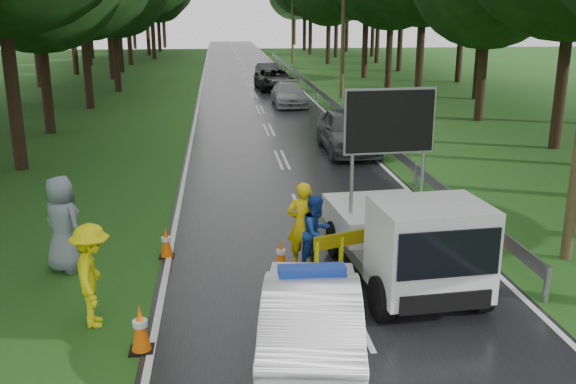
{
  "coord_description": "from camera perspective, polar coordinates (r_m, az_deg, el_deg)",
  "views": [
    {
      "loc": [
        -2.17,
        -10.24,
        5.2
      ],
      "look_at": [
        -0.71,
        3.33,
        1.3
      ],
      "focal_mm": 40.0,
      "sensor_mm": 36.0,
      "label": 1
    }
  ],
  "objects": [
    {
      "name": "ground",
      "position": [
        11.69,
        5.3,
        -10.54
      ],
      "size": [
        160.0,
        160.0,
        0.0
      ],
      "primitive_type": "plane",
      "color": "#1D4D16",
      "rests_on": "ground"
    },
    {
      "name": "road",
      "position": [
        40.63,
        -3.06,
        8.58
      ],
      "size": [
        7.0,
        140.0,
        0.02
      ],
      "primitive_type": "cube",
      "color": "black",
      "rests_on": "ground"
    },
    {
      "name": "guardrail",
      "position": [
        40.61,
        2.24,
        9.35
      ],
      "size": [
        0.12,
        60.06,
        0.7
      ],
      "color": "gray",
      "rests_on": "ground"
    },
    {
      "name": "utility_pole_mid",
      "position": [
        38.95,
        4.95,
        15.69
      ],
      "size": [
        1.4,
        0.24,
        10.0
      ],
      "color": "#41341E",
      "rests_on": "ground"
    },
    {
      "name": "utility_pole_far",
      "position": [
        64.66,
        0.42,
        15.82
      ],
      "size": [
        1.4,
        0.24,
        10.0
      ],
      "color": "#41341E",
      "rests_on": "ground"
    },
    {
      "name": "police_sedan",
      "position": [
        9.99,
        2.1,
        -10.98
      ],
      "size": [
        2.01,
        4.27,
        1.49
      ],
      "rotation": [
        0.0,
        0.0,
        3.0
      ],
      "color": "white",
      "rests_on": "ground"
    },
    {
      "name": "work_truck",
      "position": [
        12.5,
        10.45,
        -4.0
      ],
      "size": [
        2.39,
        4.74,
        3.66
      ],
      "rotation": [
        0.0,
        0.0,
        0.08
      ],
      "color": "gray",
      "rests_on": "ground"
    },
    {
      "name": "barrier",
      "position": [
        12.62,
        7.88,
        -4.29
      ],
      "size": [
        2.62,
        1.01,
        1.15
      ],
      "rotation": [
        0.0,
        0.0,
        0.35
      ],
      "color": "#D6D80B",
      "rests_on": "ground"
    },
    {
      "name": "officer",
      "position": [
        13.29,
        1.3,
        -2.9
      ],
      "size": [
        0.68,
        0.47,
        1.81
      ],
      "primitive_type": "imported",
      "rotation": [
        0.0,
        0.0,
        3.09
      ],
      "color": "yellow",
      "rests_on": "ground"
    },
    {
      "name": "civilian",
      "position": [
        13.17,
        2.56,
        -3.63
      ],
      "size": [
        0.97,
        0.96,
        1.58
      ],
      "primitive_type": "imported",
      "rotation": [
        0.0,
        0.0,
        0.75
      ],
      "color": "#173E9A",
      "rests_on": "ground"
    },
    {
      "name": "bystander_left",
      "position": [
        11.32,
        -17.0,
        -7.11
      ],
      "size": [
        0.81,
        1.24,
        1.8
      ],
      "primitive_type": "imported",
      "rotation": [
        0.0,
        0.0,
        1.7
      ],
      "color": "yellow",
      "rests_on": "ground"
    },
    {
      "name": "bystander_right",
      "position": [
        13.8,
        -19.4,
        -2.7
      ],
      "size": [
        1.16,
        1.11,
        2.01
      ],
      "primitive_type": "imported",
      "rotation": [
        0.0,
        0.0,
        2.48
      ],
      "color": "gray",
      "rests_on": "ground"
    },
    {
      "name": "queue_car_first",
      "position": [
        24.26,
        5.33,
        5.45
      ],
      "size": [
        1.92,
        4.76,
        1.62
      ],
      "primitive_type": "imported",
      "rotation": [
        0.0,
        0.0,
        -0.0
      ],
      "color": "#42454A",
      "rests_on": "ground"
    },
    {
      "name": "queue_car_second",
      "position": [
        36.16,
        0.1,
        8.7
      ],
      "size": [
        1.86,
        4.42,
        1.28
      ],
      "primitive_type": "imported",
      "rotation": [
        0.0,
        0.0,
        0.02
      ],
      "color": "#95979C",
      "rests_on": "ground"
    },
    {
      "name": "queue_car_third",
      "position": [
        43.47,
        -1.2,
        9.99
      ],
      "size": [
        2.61,
        5.13,
        1.39
      ],
      "primitive_type": "imported",
      "rotation": [
        0.0,
        0.0,
        0.06
      ],
      "color": "black",
      "rests_on": "ground"
    },
    {
      "name": "queue_car_fourth",
      "position": [
        49.43,
        -1.74,
        10.64
      ],
      "size": [
        1.87,
        4.02,
        1.27
      ],
      "primitive_type": "imported",
      "rotation": [
        0.0,
        0.0,
        0.14
      ],
      "color": "#3B3D42",
      "rests_on": "ground"
    },
    {
      "name": "cone_near_left",
      "position": [
        10.5,
        -12.99,
        -11.75
      ],
      "size": [
        0.38,
        0.38,
        0.81
      ],
      "color": "black",
      "rests_on": "ground"
    },
    {
      "name": "cone_center",
      "position": [
        13.22,
        -0.64,
        -5.64
      ],
      "size": [
        0.32,
        0.32,
        0.69
      ],
      "color": "black",
      "rests_on": "ground"
    },
    {
      "name": "cone_far",
      "position": [
        14.05,
        8.27,
        -4.45
      ],
      "size": [
        0.33,
        0.33,
        0.7
      ],
      "color": "black",
      "rests_on": "ground"
    },
    {
      "name": "cone_left_mid",
      "position": [
        14.16,
        -10.78,
        -4.43
      ],
      "size": [
        0.33,
        0.33,
        0.7
      ],
      "color": "black",
      "rests_on": "ground"
    },
    {
      "name": "cone_right",
      "position": [
        14.75,
        16.59,
        -3.91
      ],
      "size": [
        0.35,
        0.35,
        0.74
      ],
      "color": "black",
      "rests_on": "ground"
    }
  ]
}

